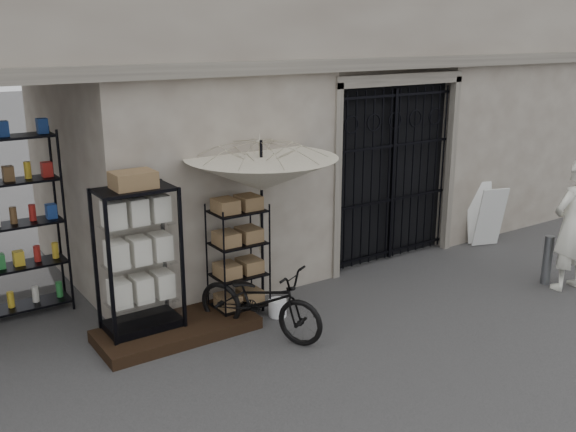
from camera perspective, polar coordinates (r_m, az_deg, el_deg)
ground at (r=8.47m, az=10.01°, el=-10.15°), size 80.00×80.00×0.00m
iron_gate at (r=10.70m, az=8.71°, el=3.96°), size 2.50×0.21×3.00m
step_platform at (r=8.37m, az=-9.83°, el=-9.90°), size 2.00×0.90×0.15m
display_cabinet at (r=8.03m, az=-13.09°, el=-4.43°), size 1.02×0.79×1.94m
wire_rack at (r=8.56m, az=-4.43°, el=-4.09°), size 0.81×0.69×1.56m
market_umbrella at (r=8.32m, az=-2.39°, el=4.56°), size 1.97×2.01×2.85m
white_bucket at (r=8.75m, az=-0.94°, el=-8.15°), size 0.30×0.30×0.24m
bicycle at (r=8.31m, az=-2.49°, el=-10.45°), size 0.97×1.10×1.76m
steel_bollard at (r=10.50m, az=22.06°, el=-3.65°), size 0.18×0.18×0.76m
shopkeeper at (r=10.57m, az=23.38°, el=-5.86°), size 0.89×2.03×0.47m
easel_sign at (r=11.99m, az=17.11°, el=0.10°), size 0.67×0.72×1.08m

